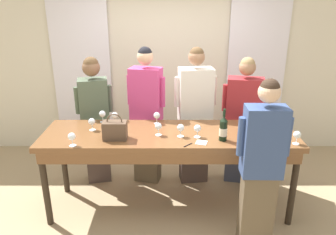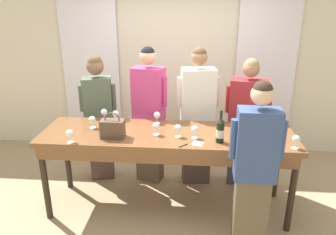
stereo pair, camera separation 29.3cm
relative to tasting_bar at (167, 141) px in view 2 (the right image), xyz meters
The scene contains 26 objects.
ground_plane 0.88m from the tasting_bar, 90.00° to the left, with size 18.00×18.00×0.00m, color tan.
wall_back 1.82m from the tasting_bar, 90.00° to the left, with size 12.00×0.06×2.80m.
curtain_panel_left 2.20m from the tasting_bar, 128.81° to the left, with size 0.89×0.03×2.69m.
curtain_panel_right 2.20m from the tasting_bar, 51.19° to the left, with size 0.89×0.03×2.69m.
tasting_bar is the anchor object (origin of this frame).
wine_bottle 0.63m from the tasting_bar, 17.96° to the right, with size 0.08×0.08×0.35m.
handbag 0.62m from the tasting_bar, 165.50° to the right, with size 0.25×0.14×0.28m.
wine_glass_front_left 1.04m from the tasting_bar, ahead, with size 0.08×0.08×0.14m.
wine_glass_front_mid 0.90m from the tasting_bar, behind, with size 0.08×0.08×0.14m.
wine_glass_front_right 1.34m from the tasting_bar, 11.96° to the right, with size 0.08×0.08×0.14m.
wine_glass_center_left 0.37m from the tasting_bar, 18.68° to the right, with size 0.08×0.08×0.14m.
wine_glass_center_mid 0.22m from the tasting_bar, 157.95° to the right, with size 0.08×0.08×0.14m.
wine_glass_center_right 0.38m from the tasting_bar, 116.19° to the left, with size 0.08×0.08×0.14m.
wine_glass_back_left 0.74m from the tasting_bar, 155.04° to the left, with size 0.08×0.08×0.14m.
wine_glass_back_mid 1.00m from the tasting_bar, 16.09° to the left, with size 0.08×0.08×0.14m.
wine_glass_back_right 0.90m from the tasting_bar, 156.23° to the left, with size 0.08×0.08×0.14m.
wine_glass_near_host 1.05m from the tasting_bar, 162.05° to the right, with size 0.08×0.08×0.14m.
wine_glass_by_bottle 1.23m from the tasting_bar, ahead, with size 0.08×0.08×0.14m.
wine_glass_by_handbag 0.24m from the tasting_bar, 34.49° to the right, with size 0.08×0.08×0.14m.
napkin 0.42m from the tasting_bar, 36.25° to the right, with size 0.14×0.14×0.00m.
pen 0.37m from the tasting_bar, 58.33° to the right, with size 0.09×0.10×0.01m.
guest_olive_jacket 1.16m from the tasting_bar, 145.84° to the left, with size 0.48×0.32×1.70m.
guest_pink_top 0.72m from the tasting_bar, 114.16° to the left, with size 0.50×0.33×1.83m.
guest_cream_sweater 0.74m from the tasting_bar, 62.84° to the left, with size 0.54×0.31×1.82m.
guest_striped_shirt 1.17m from the tasting_bar, 34.08° to the left, with size 0.57×0.34×1.70m.
host_pouring 1.07m from the tasting_bar, 37.75° to the right, with size 0.48×0.23×1.75m.
Camera 2 is at (0.28, -3.35, 2.40)m, focal length 35.00 mm.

